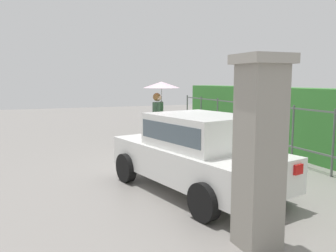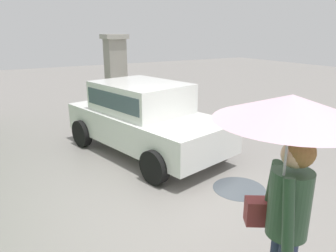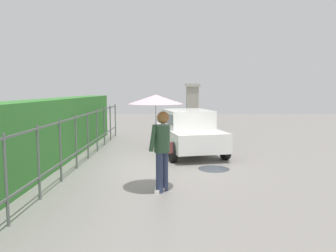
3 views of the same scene
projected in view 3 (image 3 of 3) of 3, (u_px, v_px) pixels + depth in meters
ground_plane at (165, 166)px, 9.24m from camera, size 40.00×40.00×0.00m
car at (188, 130)px, 11.16m from camera, size 3.97×2.50×1.48m
pedestrian at (158, 117)px, 6.77m from camera, size 1.14×1.14×2.07m
gate_pillar at (192, 112)px, 13.40m from camera, size 0.60×0.60×2.42m
fence_section at (82, 136)px, 9.50m from camera, size 11.45×0.05×1.50m
hedge_row at (51, 132)px, 9.49m from camera, size 12.40×0.90×1.90m
puddle_near at (214, 169)px, 8.92m from camera, size 0.86×0.86×0.00m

